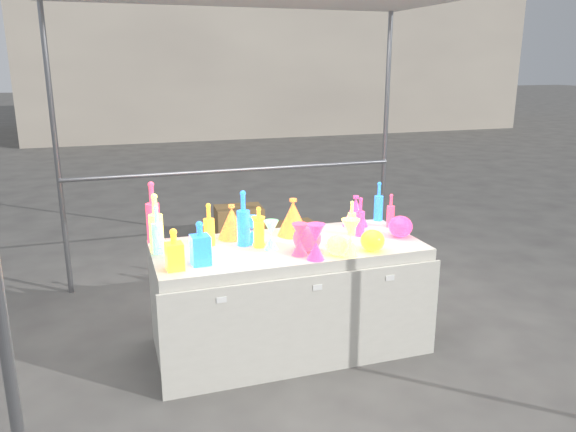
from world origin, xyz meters
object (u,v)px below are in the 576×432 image
object	(u,v)px
display_table	(288,297)
decanter_0	(174,249)
globe_0	(372,242)
lampshade_0	(232,222)
cardboard_box_closed	(239,223)
bottle_0	(209,224)
hourglass_0	(300,239)

from	to	relation	value
display_table	decanter_0	distance (m)	0.96
decanter_0	globe_0	bearing A→B (deg)	-5.95
globe_0	lampshade_0	distance (m)	0.98
decanter_0	lampshade_0	distance (m)	0.68
display_table	lampshade_0	size ratio (longest dim) A/B	7.67
cardboard_box_closed	globe_0	size ratio (longest dim) A/B	3.29
bottle_0	hourglass_0	xyz separation A→B (m)	(0.51, -0.38, -0.04)
display_table	decanter_0	bearing A→B (deg)	-163.49
hourglass_0	decanter_0	bearing A→B (deg)	-178.88
display_table	cardboard_box_closed	bearing A→B (deg)	84.26
hourglass_0	globe_0	distance (m)	0.48
display_table	globe_0	distance (m)	0.71
display_table	hourglass_0	distance (m)	0.53
display_table	hourglass_0	world-z (taller)	hourglass_0
lampshade_0	decanter_0	bearing A→B (deg)	-130.63
bottle_0	cardboard_box_closed	bearing A→B (deg)	72.27
globe_0	cardboard_box_closed	bearing A→B (deg)	94.53
lampshade_0	bottle_0	bearing A→B (deg)	-147.96
cardboard_box_closed	globe_0	distance (m)	2.91
hourglass_0	globe_0	bearing A→B (deg)	-8.64
cardboard_box_closed	hourglass_0	bearing A→B (deg)	-91.48
decanter_0	cardboard_box_closed	bearing A→B (deg)	66.06
decanter_0	lampshade_0	world-z (taller)	decanter_0
cardboard_box_closed	decanter_0	world-z (taller)	decanter_0
decanter_0	globe_0	distance (m)	1.27
display_table	cardboard_box_closed	xyz separation A→B (m)	(0.26, 2.54, -0.18)
hourglass_0	lampshade_0	distance (m)	0.59
hourglass_0	cardboard_box_closed	bearing A→B (deg)	84.79
decanter_0	globe_0	xyz separation A→B (m)	(1.26, -0.06, -0.06)
bottle_0	hourglass_0	distance (m)	0.64
bottle_0	globe_0	bearing A→B (deg)	-24.91
cardboard_box_closed	globe_0	xyz separation A→B (m)	(0.22, -2.83, 0.62)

